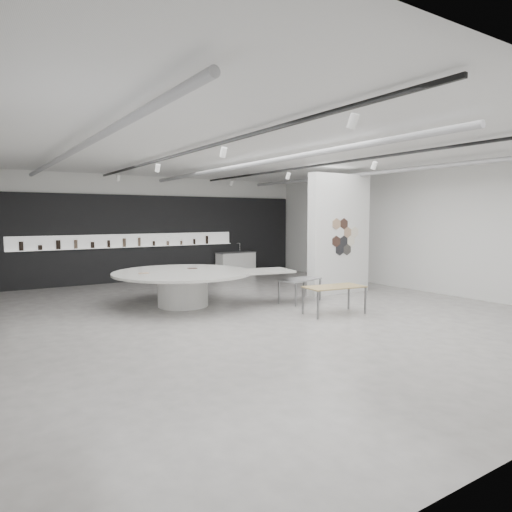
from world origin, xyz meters
TOP-DOWN VIEW (x-y plane):
  - room at (-0.09, -0.00)m, footprint 12.02×14.02m
  - back_wall_display at (-0.08, 6.93)m, footprint 11.80×0.27m
  - partition_column at (3.50, 1.00)m, footprint 2.20×0.38m
  - display_island at (-1.25, 1.69)m, footprint 4.86×4.22m
  - sample_table_wood at (1.32, -1.15)m, footprint 1.51×0.89m
  - sample_table_stone at (1.59, 0.49)m, footprint 1.36×0.94m
  - kitchen_counter at (3.13, 6.53)m, footprint 1.62×0.69m

SIDE VIEW (x-z plane):
  - kitchen_counter at x=3.13m, z-range -0.17..1.08m
  - sample_table_stone at x=1.59m, z-range 0.26..0.90m
  - display_island at x=-1.25m, z-range 0.14..1.06m
  - sample_table_wood at x=1.32m, z-range 0.29..0.96m
  - back_wall_display at x=-0.08m, z-range -0.01..3.09m
  - partition_column at x=3.50m, z-range 0.00..3.60m
  - room at x=-0.09m, z-range 0.16..3.98m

